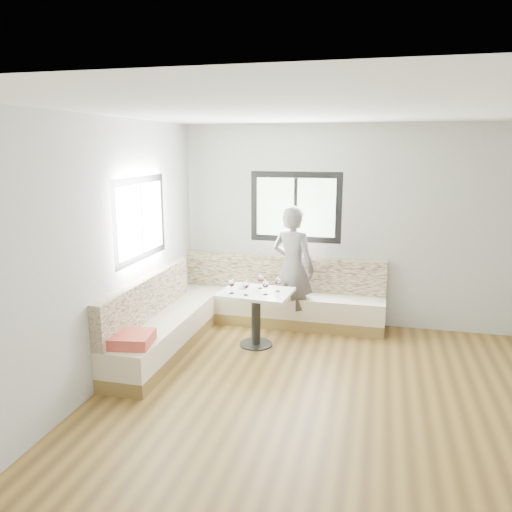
% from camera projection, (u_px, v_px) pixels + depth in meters
% --- Properties ---
extents(room, '(5.01, 5.01, 2.81)m').
position_uv_depth(room, '(339.00, 266.00, 4.61)').
color(room, brown).
rests_on(room, ground).
extents(banquette, '(2.90, 2.80, 0.95)m').
position_uv_depth(banquette, '(232.00, 312.00, 6.66)').
color(banquette, olive).
rests_on(banquette, ground).
extents(table, '(0.91, 0.73, 0.71)m').
position_uv_depth(table, '(256.00, 305.00, 6.28)').
color(table, black).
rests_on(table, ground).
extents(person, '(0.73, 0.61, 1.72)m').
position_uv_depth(person, '(293.00, 268.00, 6.83)').
color(person, '#625C5C').
rests_on(person, ground).
extents(olive_ramekin, '(0.11, 0.11, 0.04)m').
position_uv_depth(olive_ramekin, '(243.00, 287.00, 6.37)').
color(olive_ramekin, white).
rests_on(olive_ramekin, table).
extents(wine_glass_a, '(0.08, 0.08, 0.19)m').
position_uv_depth(wine_glass_a, '(232.00, 283.00, 6.13)').
color(wine_glass_a, white).
rests_on(wine_glass_a, table).
extents(wine_glass_b, '(0.08, 0.08, 0.19)m').
position_uv_depth(wine_glass_b, '(246.00, 285.00, 6.06)').
color(wine_glass_b, white).
rests_on(wine_glass_b, table).
extents(wine_glass_c, '(0.08, 0.08, 0.19)m').
position_uv_depth(wine_glass_c, '(265.00, 284.00, 6.08)').
color(wine_glass_c, white).
rests_on(wine_glass_c, table).
extents(wine_glass_d, '(0.08, 0.08, 0.19)m').
position_uv_depth(wine_glass_d, '(260.00, 279.00, 6.35)').
color(wine_glass_d, white).
rests_on(wine_glass_d, table).
extents(wine_glass_e, '(0.08, 0.08, 0.19)m').
position_uv_depth(wine_glass_e, '(278.00, 281.00, 6.21)').
color(wine_glass_e, white).
rests_on(wine_glass_e, table).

